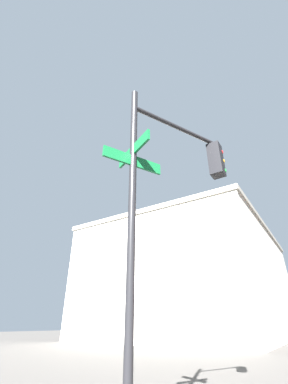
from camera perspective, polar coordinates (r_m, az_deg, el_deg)
traffic_signal_near at (r=4.83m, az=7.67°, el=3.20°), size 1.49×2.64×5.50m
building_stucco at (r=31.28m, az=11.35°, el=-19.66°), size 17.32×22.46×10.59m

